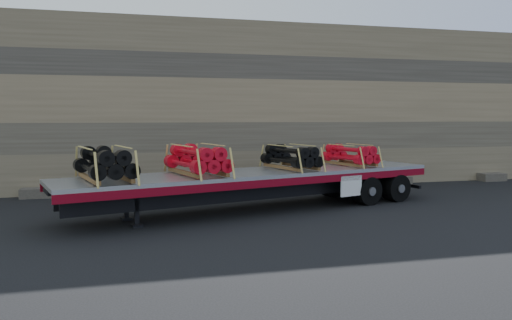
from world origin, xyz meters
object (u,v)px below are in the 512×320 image
(bundle_midrear, at_px, (291,158))
(bundle_midfront, at_px, (197,161))
(bundle_front, at_px, (105,165))
(bundle_rear, at_px, (350,155))
(trailer, at_px, (257,191))

(bundle_midrear, bearing_deg, bundle_midfront, -180.00)
(bundle_front, height_order, bundle_rear, bundle_front)
(bundle_midfront, height_order, bundle_rear, bundle_midfront)
(bundle_midfront, bearing_deg, trailer, 0.00)
(bundle_midfront, height_order, bundle_midrear, bundle_midfront)
(bundle_midfront, distance_m, bundle_rear, 5.97)
(trailer, height_order, bundle_rear, bundle_rear)
(bundle_midfront, xyz_separation_m, bundle_rear, (5.76, 1.57, -0.08))
(bundle_midfront, relative_size, bundle_midrear, 1.13)
(bundle_front, xyz_separation_m, bundle_rear, (8.41, 2.29, -0.08))
(trailer, distance_m, bundle_midfront, 2.33)
(bundle_rear, bearing_deg, bundle_front, -180.00)
(trailer, distance_m, bundle_front, 4.94)
(bundle_front, bearing_deg, bundle_rear, 0.00)
(trailer, bearing_deg, bundle_midfront, 180.00)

